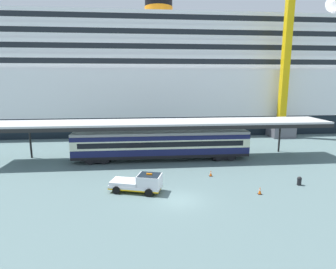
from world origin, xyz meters
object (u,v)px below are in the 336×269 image
service_truck (140,183)px  train_carriage (162,144)px  quay_bollard (299,181)px  dockside_crane (290,41)px  traffic_cone_near (260,191)px  traffic_cone_mid (211,173)px  cruise_ship (150,79)px

service_truck → train_carriage: bearing=75.0°
quay_bollard → dockside_crane: bearing=66.2°
traffic_cone_near → dockside_crane: 36.62m
service_truck → quay_bollard: service_truck is taller
traffic_cone_near → traffic_cone_mid: bearing=122.2°
cruise_ship → dockside_crane: size_ratio=2.70×
train_carriage → traffic_cone_mid: size_ratio=34.13×
cruise_ship → traffic_cone_near: (9.31, -45.11, -10.96)m
traffic_cone_mid → quay_bollard: size_ratio=0.74×
train_carriage → traffic_cone_near: (8.85, -12.75, -1.94)m
traffic_cone_near → quay_bollard: 5.59m
train_carriage → quay_bollard: (14.09, -10.79, -1.80)m
cruise_ship → service_truck: cruise_ship is taller
cruise_ship → traffic_cone_near: bearing=-78.3°
traffic_cone_near → quay_bollard: bearing=20.5°
cruise_ship → traffic_cone_mid: 41.35m
train_carriage → dockside_crane: bearing=30.1°
traffic_cone_near → quay_bollard: quay_bollard is taller
service_truck → dockside_crane: size_ratio=0.09×
cruise_ship → traffic_cone_mid: (5.75, -39.45, -10.98)m
cruise_ship → dockside_crane: 32.03m
cruise_ship → train_carriage: (0.46, -32.36, -9.02)m
cruise_ship → traffic_cone_near: 47.35m
service_truck → traffic_cone_near: bearing=-8.3°
train_carriage → dockside_crane: dockside_crane is taller
dockside_crane → train_carriage: bearing=-149.9°
traffic_cone_mid → dockside_crane: dockside_crane is taller
train_carriage → service_truck: 11.48m
cruise_ship → service_truck: (-2.48, -43.38, -10.34)m
train_carriage → dockside_crane: size_ratio=0.40×
traffic_cone_near → traffic_cone_mid: (-3.56, 5.66, -0.02)m
train_carriage → quay_bollard: 17.83m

